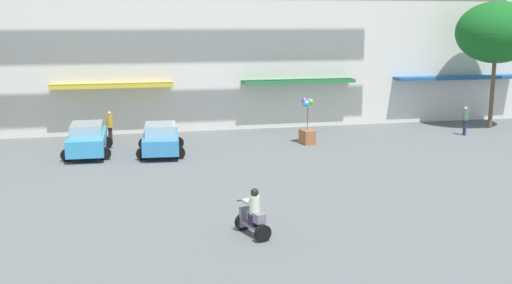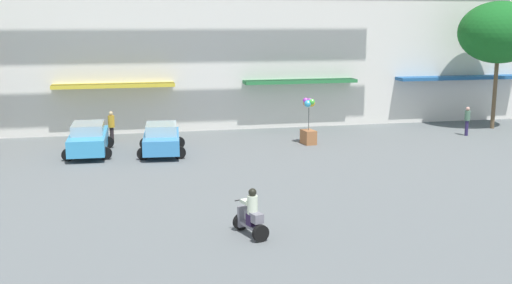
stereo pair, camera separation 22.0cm
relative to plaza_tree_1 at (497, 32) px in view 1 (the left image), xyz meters
name	(u,v)px [view 1 (the left image)]	position (x,y,z in m)	size (l,w,h in m)	color
ground_plane	(281,219)	(-17.06, -13.98, -5.75)	(128.00, 128.00, 0.00)	slate
plaza_tree_1	(497,32)	(0.00, 0.00, 0.00)	(4.80, 4.63, 7.59)	brown
parked_car_0	(87,139)	(-23.65, -2.24, -4.97)	(2.40, 4.43, 1.55)	#3998D0
parked_car_1	(161,139)	(-20.15, -2.95, -4.99)	(2.52, 4.08, 1.51)	#3989CA
scooter_rider_2	(253,216)	(-18.34, -15.35, -5.13)	(0.90, 1.46, 1.53)	black
pedestrian_0	(465,119)	(-2.85, -1.83, -4.79)	(0.41, 0.41, 1.66)	#2B224F
pedestrian_1	(110,125)	(-22.57, 0.65, -4.79)	(0.35, 0.35, 1.68)	#2B2225
balloon_vendor_cart	(307,124)	(-12.37, -2.16, -4.69)	(0.71, 0.97, 2.49)	#A1653C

